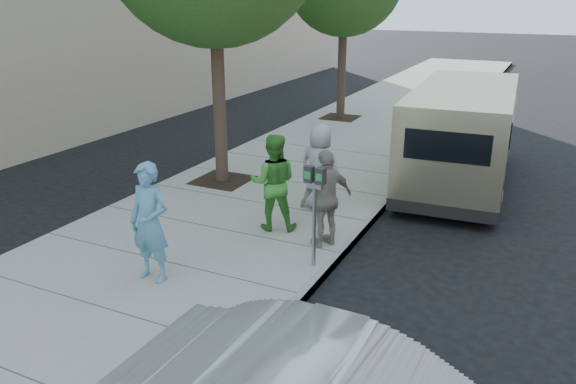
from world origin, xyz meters
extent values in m
plane|color=black|center=(0.00, 0.00, 0.00)|extent=(120.00, 120.00, 0.00)
cube|color=gray|center=(-1.00, 0.00, 0.07)|extent=(5.00, 60.00, 0.15)
cube|color=gray|center=(1.44, 0.00, 0.07)|extent=(0.12, 60.00, 0.16)
cube|color=black|center=(-2.30, 2.40, 0.15)|extent=(1.20, 1.20, 0.01)
cylinder|color=#38281E|center=(-2.30, 2.40, 2.13)|extent=(0.28, 0.28, 3.96)
cube|color=black|center=(-2.30, 10.00, 0.15)|extent=(1.20, 1.20, 0.01)
cylinder|color=#38281E|center=(-2.30, 10.00, 1.91)|extent=(0.28, 0.28, 3.52)
cylinder|color=gray|center=(1.25, -0.60, 0.79)|extent=(0.06, 0.06, 1.28)
cube|color=gray|center=(1.25, -0.60, 1.48)|extent=(0.26, 0.10, 0.09)
cube|color=#2D2D30|center=(1.15, -0.59, 1.64)|extent=(0.15, 0.13, 0.25)
cube|color=#2D2D30|center=(1.35, -0.61, 1.64)|extent=(0.15, 0.13, 0.25)
cube|color=beige|center=(2.50, 4.87, 1.23)|extent=(2.37, 5.63, 2.03)
cube|color=beige|center=(2.32, 7.88, 0.72)|extent=(1.91, 0.67, 0.87)
cube|color=black|center=(2.67, 2.11, 1.58)|extent=(1.53, 0.11, 0.56)
cylinder|color=black|center=(1.50, 6.63, 0.39)|extent=(0.31, 0.79, 0.78)
cylinder|color=black|center=(3.29, 6.74, 0.39)|extent=(0.31, 0.79, 0.78)
cylinder|color=black|center=(1.72, 2.89, 0.39)|extent=(0.31, 0.79, 0.78)
cylinder|color=black|center=(3.52, 3.00, 0.39)|extent=(0.31, 0.79, 0.78)
imported|color=#5693B7|center=(-0.73, -2.02, 1.05)|extent=(0.66, 0.43, 1.80)
imported|color=#3A8D2E|center=(0.01, 0.46, 1.02)|extent=(1.04, 0.93, 1.75)
imported|color=#A4A3A6|center=(0.35, 1.77, 1.00)|extent=(0.84, 0.55, 1.70)
imported|color=gray|center=(1.13, 0.20, 0.98)|extent=(0.89, 1.04, 1.67)
camera|label=1|loc=(4.33, -7.91, 4.19)|focal=35.00mm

